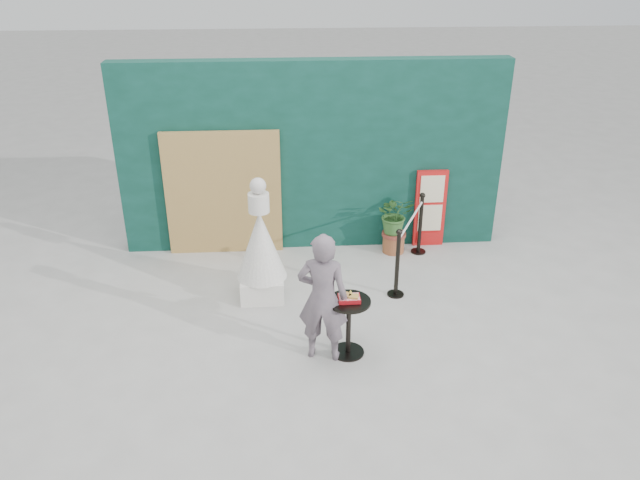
{
  "coord_description": "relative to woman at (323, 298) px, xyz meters",
  "views": [
    {
      "loc": [
        -0.48,
        -6.19,
        4.62
      ],
      "look_at": [
        0.0,
        1.2,
        1.0
      ],
      "focal_mm": 35.0,
      "sensor_mm": 36.0,
      "label": 1
    }
  ],
  "objects": [
    {
      "name": "woman",
      "position": [
        0.0,
        0.0,
        0.0
      ],
      "size": [
        0.67,
        0.52,
        1.64
      ],
      "primitive_type": "imported",
      "rotation": [
        0.0,
        0.0,
        2.92
      ],
      "color": "slate",
      "rests_on": "ground"
    },
    {
      "name": "menu_board",
      "position": [
        1.94,
        2.92,
        -0.17
      ],
      "size": [
        0.5,
        0.07,
        1.3
      ],
      "color": "red",
      "rests_on": "ground"
    },
    {
      "name": "statue",
      "position": [
        -0.75,
        1.45,
        -0.09
      ],
      "size": [
        0.7,
        0.7,
        1.79
      ],
      "color": "silver",
      "rests_on": "ground"
    },
    {
      "name": "back_wall",
      "position": [
        0.04,
        3.12,
        0.68
      ],
      "size": [
        6.0,
        0.3,
        3.0
      ],
      "primitive_type": "cube",
      "color": "#0B3328",
      "rests_on": "ground"
    },
    {
      "name": "cafe_table",
      "position": [
        0.31,
        0.04,
        -0.32
      ],
      "size": [
        0.52,
        0.52,
        0.75
      ],
      "color": "black",
      "rests_on": "ground"
    },
    {
      "name": "planter",
      "position": [
        1.33,
        2.71,
        -0.26
      ],
      "size": [
        0.57,
        0.5,
        0.97
      ],
      "color": "brown",
      "rests_on": "ground"
    },
    {
      "name": "ground",
      "position": [
        0.04,
        -0.03,
        -0.82
      ],
      "size": [
        60.0,
        60.0,
        0.0
      ],
      "primitive_type": "plane",
      "color": "#ADAAA5",
      "rests_on": "ground"
    },
    {
      "name": "stanchion_barrier",
      "position": [
        1.44,
        2.01,
        -0.33
      ],
      "size": [
        0.84,
        1.54,
        1.03
      ],
      "color": "black",
      "rests_on": "ground"
    },
    {
      "name": "food_basket",
      "position": [
        0.32,
        0.04,
        -0.04
      ],
      "size": [
        0.26,
        0.19,
        0.11
      ],
      "color": "#AD1219",
      "rests_on": "cafe_table"
    },
    {
      "name": "bamboo_fence",
      "position": [
        -1.36,
        2.91,
        0.18
      ],
      "size": [
        1.8,
        0.08,
        2.0
      ],
      "primitive_type": "cube",
      "color": "tan",
      "rests_on": "ground"
    }
  ]
}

